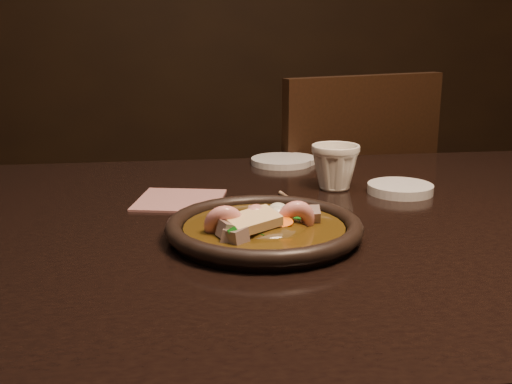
{
  "coord_description": "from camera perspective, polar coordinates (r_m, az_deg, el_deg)",
  "views": [
    {
      "loc": [
        -0.35,
        -0.88,
        1.03
      ],
      "look_at": [
        -0.24,
        -0.02,
        0.8
      ],
      "focal_mm": 45.0,
      "sensor_mm": 36.0,
      "label": 1
    }
  ],
  "objects": [
    {
      "name": "chopsticks",
      "position": [
        0.98,
        4.41,
        -1.6
      ],
      "size": [
        0.05,
        0.21,
        0.01
      ],
      "rotation": [
        0.0,
        0.0,
        0.19
      ],
      "color": "tan",
      "rests_on": "table"
    },
    {
      "name": "chair",
      "position": [
        1.65,
        6.65,
        -3.98
      ],
      "size": [
        0.55,
        0.55,
        0.92
      ],
      "rotation": [
        0.0,
        0.0,
        3.47
      ],
      "color": "black",
      "rests_on": "floor"
    },
    {
      "name": "napkin",
      "position": [
        1.04,
        -6.78,
        -0.72
      ],
      "size": [
        0.16,
        0.16,
        0.0
      ],
      "primitive_type": "cube",
      "rotation": [
        0.0,
        0.0,
        -0.22
      ],
      "color": "#9F6562",
      "rests_on": "table"
    },
    {
      "name": "saucer_left",
      "position": [
        1.32,
        3.06,
        2.87
      ],
      "size": [
        0.11,
        0.11,
        0.01
      ],
      "primitive_type": "cylinder",
      "color": "silver",
      "rests_on": "table"
    },
    {
      "name": "plate",
      "position": [
        0.86,
        0.73,
        -3.31
      ],
      "size": [
        0.26,
        0.26,
        0.03
      ],
      "color": "black",
      "rests_on": "table"
    },
    {
      "name": "stirfry",
      "position": [
        0.85,
        0.54,
        -3.04
      ],
      "size": [
        0.16,
        0.13,
        0.06
      ],
      "color": "#3A280A",
      "rests_on": "plate"
    },
    {
      "name": "saucer_right",
      "position": [
        1.31,
        2.28,
        2.76
      ],
      "size": [
        0.12,
        0.12,
        0.01
      ],
      "primitive_type": "cylinder",
      "color": "silver",
      "rests_on": "table"
    },
    {
      "name": "soy_dish",
      "position": [
        1.11,
        12.7,
        0.3
      ],
      "size": [
        0.11,
        0.11,
        0.02
      ],
      "primitive_type": "cylinder",
      "color": "silver",
      "rests_on": "table"
    },
    {
      "name": "table",
      "position": [
        1.01,
        13.48,
        -6.25
      ],
      "size": [
        1.6,
        0.9,
        0.75
      ],
      "color": "black",
      "rests_on": "floor"
    },
    {
      "name": "tea_cup",
      "position": [
        1.11,
        7.05,
        2.36
      ],
      "size": [
        0.08,
        0.08,
        0.08
      ],
      "primitive_type": "imported",
      "rotation": [
        0.0,
        0.0,
        -0.02
      ],
      "color": "silver",
      "rests_on": "table"
    }
  ]
}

